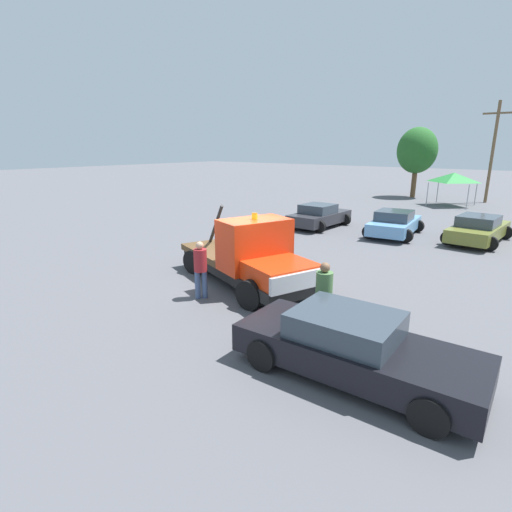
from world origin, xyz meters
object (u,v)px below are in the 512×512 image
object	(u,v)px
person_near_truck	(324,293)
utility_pole	(493,150)
parked_car_olive	(478,229)
tree_left	(417,151)
canopy_tent_green	(454,177)
parked_car_charcoal	(319,216)
foreground_car	(353,347)
parked_car_skyblue	(394,223)
tow_truck	(250,258)
person_at_hood	(200,266)

from	to	relation	value
person_near_truck	utility_pole	world-z (taller)	utility_pole
parked_car_olive	tree_left	bearing A→B (deg)	30.52
canopy_tent_green	person_near_truck	bearing A→B (deg)	-83.04
person_near_truck	parked_car_charcoal	xyz separation A→B (m)	(-6.96, 11.92, -0.43)
foreground_car	parked_car_skyblue	distance (m)	14.29
parked_car_olive	canopy_tent_green	distance (m)	13.22
tree_left	tow_truck	bearing A→B (deg)	-82.58
person_near_truck	tow_truck	bearing A→B (deg)	-92.64
parked_car_charcoal	parked_car_olive	distance (m)	8.11
tow_truck	tree_left	distance (m)	28.32
foreground_car	tow_truck	bearing A→B (deg)	147.73
foreground_car	parked_car_charcoal	bearing A→B (deg)	119.90
foreground_car	canopy_tent_green	bearing A→B (deg)	97.10
foreground_car	utility_pole	distance (m)	31.27
parked_car_skyblue	utility_pole	size ratio (longest dim) A/B	0.56
utility_pole	person_at_hood	bearing A→B (deg)	-95.32
person_near_truck	person_at_hood	world-z (taller)	person_near_truck
tree_left	canopy_tent_green	bearing A→B (deg)	-41.44
foreground_car	parked_car_skyblue	world-z (taller)	same
parked_car_olive	person_at_hood	bearing A→B (deg)	162.58
person_at_hood	tow_truck	bearing A→B (deg)	112.39
parked_car_skyblue	person_at_hood	bearing A→B (deg)	166.88
person_at_hood	parked_car_skyblue	world-z (taller)	person_at_hood
foreground_car	canopy_tent_green	xyz separation A→B (m)	(-4.58, 27.18, 1.55)
tow_truck	parked_car_olive	xyz separation A→B (m)	(4.64, 11.83, -0.33)
parked_car_charcoal	utility_pole	distance (m)	18.91
parked_car_skyblue	utility_pole	xyz separation A→B (m)	(1.37, 17.26, 3.61)
person_at_hood	foreground_car	bearing A→B (deg)	26.96
parked_car_charcoal	parked_car_olive	xyz separation A→B (m)	(7.97, 1.49, 0.00)
person_at_hood	tree_left	xyz separation A→B (m)	(-3.13, 29.68, 3.10)
parked_car_skyblue	parked_car_olive	size ratio (longest dim) A/B	0.94
person_at_hood	parked_car_skyblue	size ratio (longest dim) A/B	0.40
parked_car_charcoal	parked_car_olive	size ratio (longest dim) A/B	0.90
canopy_tent_green	utility_pole	xyz separation A→B (m)	(1.79, 3.76, 2.06)
parked_car_charcoal	tree_left	bearing A→B (deg)	2.41
person_at_hood	canopy_tent_green	xyz separation A→B (m)	(0.98, 26.05, 1.16)
tow_truck	parked_car_charcoal	bearing A→B (deg)	127.27
person_at_hood	parked_car_skyblue	bearing A→B (deg)	121.99
parked_car_skyblue	tow_truck	bearing A→B (deg)	168.51
foreground_car	person_near_truck	bearing A→B (deg)	134.79
tow_truck	parked_car_olive	size ratio (longest dim) A/B	1.34
foreground_car	utility_pole	size ratio (longest dim) A/B	0.62
parked_car_skyblue	utility_pole	bearing A→B (deg)	-11.24
person_at_hood	parked_car_charcoal	xyz separation A→B (m)	(-2.82, 12.11, -0.39)
person_at_hood	parked_car_olive	size ratio (longest dim) A/B	0.38
person_near_truck	canopy_tent_green	bearing A→B (deg)	-152.15
canopy_tent_green	tree_left	xyz separation A→B (m)	(-4.11, 3.63, 1.94)
parked_car_skyblue	canopy_tent_green	bearing A→B (deg)	-4.91
parked_car_skyblue	parked_car_charcoal	bearing A→B (deg)	89.24
parked_car_olive	person_near_truck	bearing A→B (deg)	179.02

